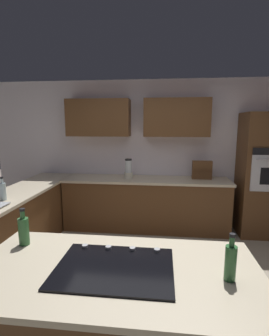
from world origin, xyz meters
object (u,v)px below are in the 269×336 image
object	(u,v)px
dish_soap_bottle	(3,191)
wall_oven	(265,175)
cooktop	(115,267)
spice_rack	(202,170)
blender	(128,170)
oil_bottle	(24,230)
second_bottle	(231,262)

from	to	relation	value
dish_soap_bottle	wall_oven	bearing A→B (deg)	-158.36
cooktop	spice_rack	xyz separation A→B (m)	(-0.97, -2.85, 0.15)
blender	oil_bottle	distance (m)	2.54
cooktop	dish_soap_bottle	world-z (taller)	dish_soap_bottle
dish_soap_bottle	spice_rack	bearing A→B (deg)	-149.87
wall_oven	cooktop	distance (m)	3.39
blender	second_bottle	bearing A→B (deg)	109.66
spice_rack	second_bottle	bearing A→B (deg)	84.99
cooktop	spice_rack	size ratio (longest dim) A/B	2.32
wall_oven	second_bottle	bearing A→B (deg)	65.95
blender	oil_bottle	bearing A→B (deg)	79.11
wall_oven	blender	size ratio (longest dim) A/B	5.86
blender	dish_soap_bottle	world-z (taller)	blender
spice_rack	oil_bottle	world-z (taller)	spice_rack
wall_oven	spice_rack	xyz separation A→B (m)	(1.00, -0.08, 0.05)
cooktop	second_bottle	world-z (taller)	second_bottle
oil_bottle	cooktop	bearing A→B (deg)	162.02
wall_oven	blender	distance (m)	2.25
dish_soap_bottle	second_bottle	world-z (taller)	second_bottle
dish_soap_bottle	second_bottle	size ratio (longest dim) A/B	0.99
wall_oven	cooktop	bearing A→B (deg)	54.54
wall_oven	spice_rack	size ratio (longest dim) A/B	6.14
wall_oven	blender	xyz separation A→B (m)	(2.25, 0.02, 0.04)
blender	second_bottle	distance (m)	2.96
spice_rack	dish_soap_bottle	distance (m)	3.03
blender	second_bottle	size ratio (longest dim) A/B	1.16
wall_oven	second_bottle	distance (m)	3.08
cooktop	spice_rack	bearing A→B (deg)	-108.76
cooktop	spice_rack	world-z (taller)	spice_rack
spice_rack	dish_soap_bottle	bearing A→B (deg)	30.13
cooktop	oil_bottle	world-z (taller)	oil_bottle
spice_rack	second_bottle	distance (m)	2.90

